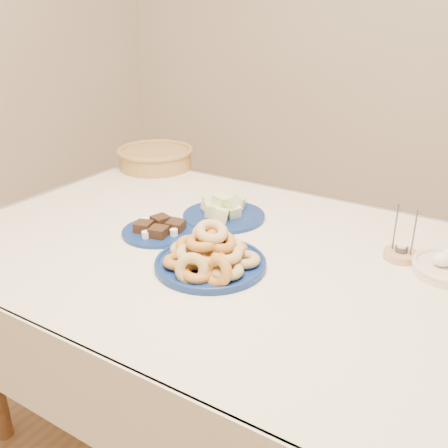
{
  "coord_description": "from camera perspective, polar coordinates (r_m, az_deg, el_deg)",
  "views": [
    {
      "loc": [
        0.66,
        -1.11,
        1.4
      ],
      "look_at": [
        0.0,
        -0.05,
        0.85
      ],
      "focal_mm": 40.0,
      "sensor_mm": 36.0,
      "label": 1
    }
  ],
  "objects": [
    {
      "name": "brownie_plate",
      "position": [
        1.55,
        -7.45,
        -0.65
      ],
      "size": [
        0.24,
        0.24,
        0.04
      ],
      "rotation": [
        0.0,
        0.0,
        0.04
      ],
      "color": "navy",
      "rests_on": "dining_table"
    },
    {
      "name": "candle_holder",
      "position": [
        1.47,
        19.55,
        -3.23
      ],
      "size": [
        0.11,
        0.11,
        0.16
      ],
      "rotation": [
        0.0,
        0.0,
        -0.21
      ],
      "color": "tan",
      "rests_on": "dining_table"
    },
    {
      "name": "ground",
      "position": [
        1.9,
        0.87,
        -23.62
      ],
      "size": [
        5.0,
        5.0,
        0.0
      ],
      "primitive_type": "plane",
      "color": "brown",
      "rests_on": "ground"
    },
    {
      "name": "wicker_basket",
      "position": [
        2.19,
        -7.84,
        7.57
      ],
      "size": [
        0.35,
        0.35,
        0.09
      ],
      "rotation": [
        0.0,
        0.0,
        0.06
      ],
      "color": "olive",
      "rests_on": "dining_table"
    },
    {
      "name": "dining_table",
      "position": [
        1.49,
        1.03,
        -6.6
      ],
      "size": [
        1.71,
        1.11,
        0.75
      ],
      "color": "brown",
      "rests_on": "ground"
    },
    {
      "name": "melon_plate",
      "position": [
        1.65,
        -0.07,
        1.33
      ],
      "size": [
        0.31,
        0.31,
        0.09
      ],
      "rotation": [
        0.0,
        0.0,
        0.15
      ],
      "color": "navy",
      "rests_on": "dining_table"
    },
    {
      "name": "donut_platter",
      "position": [
        1.33,
        -1.61,
        -3.67
      ],
      "size": [
        0.37,
        0.37,
        0.14
      ],
      "rotation": [
        0.0,
        0.0,
        0.26
      ],
      "color": "navy",
      "rests_on": "dining_table"
    }
  ]
}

